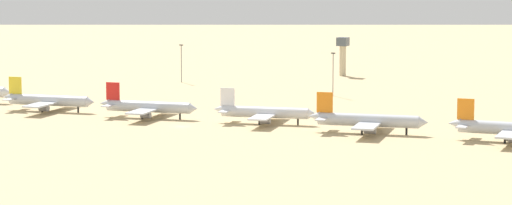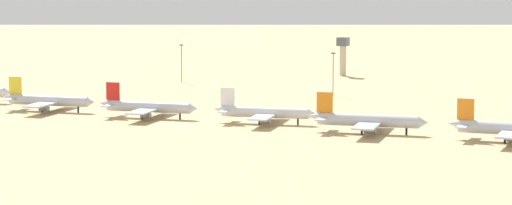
# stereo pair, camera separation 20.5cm
# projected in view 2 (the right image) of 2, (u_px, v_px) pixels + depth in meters

# --- Properties ---
(ground) EXTENTS (4000.00, 4000.00, 0.00)m
(ground) POSITION_uv_depth(u_px,v_px,m) (181.00, 127.00, 359.23)
(ground) COLOR tan
(parked_jet_yellow_2) EXTENTS (37.75, 32.02, 12.47)m
(parked_jet_yellow_2) POSITION_uv_depth(u_px,v_px,m) (48.00, 100.00, 396.70)
(parked_jet_yellow_2) COLOR silver
(parked_jet_yellow_2) RESTS_ON ground
(parked_jet_red_3) EXTENTS (37.26, 31.64, 12.31)m
(parked_jet_red_3) POSITION_uv_depth(u_px,v_px,m) (148.00, 107.00, 378.84)
(parked_jet_red_3) COLOR silver
(parked_jet_red_3) RESTS_ON ground
(parked_jet_white_4) EXTENTS (36.12, 30.81, 11.97)m
(parked_jet_white_4) POSITION_uv_depth(u_px,v_px,m) (264.00, 112.00, 365.08)
(parked_jet_white_4) COLOR silver
(parked_jet_white_4) RESTS_ON ground
(parked_jet_orange_5) EXTENTS (38.98, 33.15, 12.89)m
(parked_jet_orange_5) POSITION_uv_depth(u_px,v_px,m) (367.00, 120.00, 343.80)
(parked_jet_orange_5) COLOR silver
(parked_jet_orange_5) RESTS_ON ground
(parked_jet_orange_6) EXTENTS (38.63, 32.45, 12.77)m
(parked_jet_orange_6) POSITION_uv_depth(u_px,v_px,m) (510.00, 129.00, 326.34)
(parked_jet_orange_6) COLOR silver
(parked_jet_orange_6) RESTS_ON ground
(control_tower) EXTENTS (5.20, 5.20, 18.91)m
(control_tower) POSITION_uv_depth(u_px,v_px,m) (343.00, 53.00, 526.60)
(control_tower) COLOR #C6B793
(control_tower) RESTS_ON ground
(light_pole_west) EXTENTS (1.80, 0.50, 17.56)m
(light_pole_west) POSITION_uv_depth(u_px,v_px,m) (181.00, 61.00, 496.96)
(light_pole_west) COLOR #59595E
(light_pole_west) RESTS_ON ground
(light_pole_mid) EXTENTS (1.80, 0.50, 18.02)m
(light_pole_mid) POSITION_uv_depth(u_px,v_px,m) (333.00, 71.00, 443.69)
(light_pole_mid) COLOR #59595E
(light_pole_mid) RESTS_ON ground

